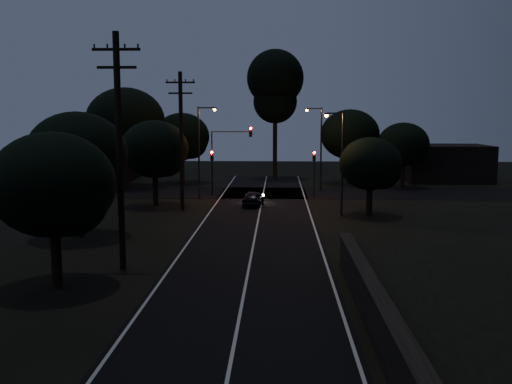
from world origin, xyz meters
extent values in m
cube|color=black|center=(0.00, 22.00, 0.01)|extent=(8.00, 70.00, 0.02)
cube|color=black|center=(0.00, 42.00, 0.01)|extent=(60.00, 8.00, 0.02)
cube|color=beige|center=(0.00, 22.00, 0.03)|extent=(0.12, 70.00, 0.01)
cube|color=beige|center=(-3.75, 22.00, 0.03)|extent=(0.12, 70.00, 0.01)
cube|color=beige|center=(3.75, 22.00, 0.03)|extent=(0.12, 70.00, 0.01)
cube|color=black|center=(4.60, 3.00, 0.75)|extent=(0.40, 26.00, 1.50)
cube|color=black|center=(4.60, 3.00, 1.55)|extent=(0.55, 26.00, 0.10)
cylinder|color=black|center=(-6.00, 15.00, 5.50)|extent=(0.30, 0.30, 11.00)
cube|color=black|center=(-6.00, 15.00, 10.20)|extent=(2.20, 0.12, 0.12)
cube|color=black|center=(-6.00, 15.00, 9.40)|extent=(1.80, 0.12, 0.12)
cylinder|color=black|center=(-6.00, 32.00, 5.25)|extent=(0.30, 0.30, 10.50)
cube|color=black|center=(-6.00, 32.00, 9.70)|extent=(2.20, 0.12, 0.12)
cube|color=black|center=(-6.00, 32.00, 8.90)|extent=(1.80, 0.12, 0.12)
cylinder|color=black|center=(-8.00, 12.00, 1.22)|extent=(0.44, 0.44, 2.44)
ellipsoid|color=black|center=(-8.00, 12.00, 4.38)|extent=(5.18, 5.18, 4.40)
sphere|color=black|center=(-7.09, 11.48, 3.86)|extent=(3.11, 3.11, 3.11)
cylinder|color=black|center=(-10.50, 22.00, 1.37)|extent=(0.44, 0.44, 2.74)
ellipsoid|color=black|center=(-10.50, 22.00, 4.96)|extent=(5.92, 5.92, 5.03)
sphere|color=black|center=(-9.46, 21.41, 4.37)|extent=(3.55, 3.55, 3.55)
cylinder|color=black|center=(-8.50, 34.00, 1.27)|extent=(0.44, 0.44, 2.54)
ellipsoid|color=black|center=(-8.50, 34.00, 4.58)|extent=(5.42, 5.42, 4.61)
sphere|color=black|center=(-7.55, 33.46, 4.03)|extent=(3.25, 3.25, 3.25)
cylinder|color=black|center=(-9.00, 50.00, 1.39)|extent=(0.44, 0.44, 2.78)
ellipsoid|color=black|center=(-9.00, 50.00, 5.02)|extent=(5.96, 5.96, 5.06)
sphere|color=black|center=(-7.96, 49.40, 4.42)|extent=(3.58, 3.58, 3.58)
cylinder|color=black|center=(-14.00, 46.00, 1.87)|extent=(0.44, 0.44, 3.74)
ellipsoid|color=black|center=(-14.00, 46.00, 6.70)|extent=(7.88, 7.88, 6.70)
sphere|color=black|center=(-12.62, 45.21, 5.91)|extent=(4.73, 4.73, 4.73)
cylinder|color=black|center=(9.00, 50.00, 1.45)|extent=(0.44, 0.44, 2.91)
ellipsoid|color=black|center=(9.00, 50.00, 5.25)|extent=(6.25, 6.25, 5.32)
sphere|color=black|center=(10.09, 49.37, 4.63)|extent=(3.75, 3.75, 3.75)
cylinder|color=black|center=(14.00, 47.00, 1.21)|extent=(0.44, 0.44, 2.42)
ellipsoid|color=black|center=(14.00, 47.00, 4.36)|extent=(5.17, 5.17, 4.39)
sphere|color=black|center=(14.90, 46.48, 3.84)|extent=(3.10, 3.10, 3.10)
cylinder|color=black|center=(8.00, 30.00, 1.06)|extent=(0.44, 0.44, 2.11)
ellipsoid|color=black|center=(8.00, 30.00, 3.80)|extent=(4.49, 4.49, 3.81)
sphere|color=black|center=(8.79, 29.55, 3.35)|extent=(2.69, 2.69, 2.69)
cylinder|color=black|center=(1.00, 55.00, 4.06)|extent=(0.50, 0.50, 8.11)
sphere|color=black|center=(1.00, 55.00, 11.50)|extent=(6.49, 6.49, 6.49)
sphere|color=black|center=(1.00, 55.00, 8.85)|extent=(5.01, 5.01, 5.01)
cube|color=black|center=(-20.00, 52.00, 2.20)|extent=(10.00, 8.00, 4.40)
cube|color=black|center=(20.00, 53.00, 2.00)|extent=(9.00, 7.00, 4.00)
cylinder|color=black|center=(-4.60, 40.00, 1.60)|extent=(0.12, 0.12, 3.20)
cube|color=black|center=(-4.60, 40.00, 3.65)|extent=(0.28, 0.22, 0.90)
sphere|color=#FF0705|center=(-4.60, 39.87, 3.95)|extent=(0.22, 0.22, 0.22)
cylinder|color=black|center=(4.60, 40.00, 1.60)|extent=(0.12, 0.12, 3.20)
cube|color=black|center=(4.60, 40.00, 3.65)|extent=(0.28, 0.22, 0.90)
sphere|color=#FF0705|center=(4.60, 39.87, 3.95)|extent=(0.22, 0.22, 0.22)
cylinder|color=black|center=(-4.60, 40.00, 2.50)|extent=(0.12, 0.12, 5.00)
cube|color=black|center=(-1.10, 40.00, 5.80)|extent=(0.28, 0.22, 0.90)
sphere|color=#FF0705|center=(-1.10, 39.87, 6.10)|extent=(0.22, 0.22, 0.22)
cube|color=black|center=(-2.85, 40.00, 5.80)|extent=(3.50, 0.08, 0.08)
cylinder|color=black|center=(-5.50, 38.00, 4.00)|extent=(0.16, 0.16, 8.00)
cube|color=black|center=(-4.80, 38.00, 7.90)|extent=(1.40, 0.10, 0.10)
cube|color=black|center=(-4.10, 38.00, 7.85)|extent=(0.35, 0.22, 0.12)
sphere|color=orange|center=(-4.10, 38.00, 7.75)|extent=(0.26, 0.26, 0.26)
cylinder|color=black|center=(5.50, 44.00, 4.00)|extent=(0.16, 0.16, 8.00)
cube|color=black|center=(4.80, 44.00, 7.90)|extent=(1.40, 0.10, 0.10)
cube|color=black|center=(4.10, 44.00, 7.85)|extent=(0.35, 0.22, 0.12)
sphere|color=orange|center=(4.10, 44.00, 7.75)|extent=(0.26, 0.26, 0.26)
cylinder|color=black|center=(6.00, 30.00, 3.75)|extent=(0.16, 0.16, 7.50)
cube|color=black|center=(5.40, 30.00, 7.40)|extent=(1.20, 0.10, 0.10)
cube|color=black|center=(4.80, 30.00, 7.35)|extent=(0.35, 0.22, 0.12)
sphere|color=orange|center=(4.80, 30.00, 7.25)|extent=(0.26, 0.26, 0.26)
imported|color=black|center=(-0.64, 34.22, 0.62)|extent=(1.81, 3.77, 1.24)
camera|label=1|loc=(1.36, -11.16, 7.21)|focal=40.00mm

